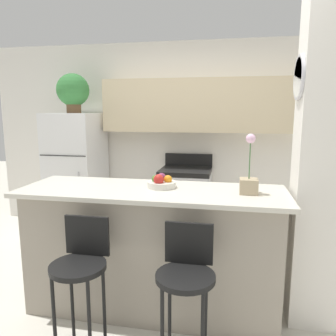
{
  "coord_description": "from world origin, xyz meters",
  "views": [
    {
      "loc": [
        0.61,
        -2.47,
        1.65
      ],
      "look_at": [
        0.0,
        0.69,
        1.08
      ],
      "focal_mm": 35.0,
      "sensor_mm": 36.0,
      "label": 1
    }
  ],
  "objects_px": {
    "bar_stool_left": "(81,266)",
    "fruit_bowl": "(161,182)",
    "bar_stool_right": "(186,276)",
    "stove_range": "(185,202)",
    "potted_plant_on_fridge": "(73,91)",
    "refrigerator": "(77,173)",
    "orchid_vase": "(249,179)"
  },
  "relations": [
    {
      "from": "bar_stool_right",
      "to": "stove_range",
      "type": "bearing_deg",
      "value": 98.0
    },
    {
      "from": "refrigerator",
      "to": "stove_range",
      "type": "height_order",
      "value": "refrigerator"
    },
    {
      "from": "bar_stool_right",
      "to": "fruit_bowl",
      "type": "relative_size",
      "value": 3.99
    },
    {
      "from": "bar_stool_left",
      "to": "potted_plant_on_fridge",
      "type": "distance_m",
      "value": 2.71
    },
    {
      "from": "refrigerator",
      "to": "bar_stool_right",
      "type": "height_order",
      "value": "refrigerator"
    },
    {
      "from": "refrigerator",
      "to": "stove_range",
      "type": "xyz_separation_m",
      "value": [
        1.48,
        0.07,
        -0.35
      ]
    },
    {
      "from": "potted_plant_on_fridge",
      "to": "fruit_bowl",
      "type": "distance_m",
      "value": 2.28
    },
    {
      "from": "bar_stool_right",
      "to": "potted_plant_on_fridge",
      "type": "relative_size",
      "value": 1.83
    },
    {
      "from": "fruit_bowl",
      "to": "refrigerator",
      "type": "bearing_deg",
      "value": 134.66
    },
    {
      "from": "stove_range",
      "to": "orchid_vase",
      "type": "xyz_separation_m",
      "value": [
        0.7,
        -1.65,
        0.68
      ]
    },
    {
      "from": "refrigerator",
      "to": "potted_plant_on_fridge",
      "type": "bearing_deg",
      "value": 114.12
    },
    {
      "from": "refrigerator",
      "to": "fruit_bowl",
      "type": "xyz_separation_m",
      "value": [
        1.5,
        -1.51,
        0.27
      ]
    },
    {
      "from": "bar_stool_left",
      "to": "bar_stool_right",
      "type": "xyz_separation_m",
      "value": [
        0.72,
        0.0,
        0.0
      ]
    },
    {
      "from": "potted_plant_on_fridge",
      "to": "fruit_bowl",
      "type": "bearing_deg",
      "value": -45.34
    },
    {
      "from": "bar_stool_right",
      "to": "refrigerator",
      "type": "bearing_deg",
      "value": 129.92
    },
    {
      "from": "bar_stool_right",
      "to": "potted_plant_on_fridge",
      "type": "distance_m",
      "value": 3.07
    },
    {
      "from": "bar_stool_right",
      "to": "orchid_vase",
      "type": "relative_size",
      "value": 2.06
    },
    {
      "from": "refrigerator",
      "to": "potted_plant_on_fridge",
      "type": "distance_m",
      "value": 1.09
    },
    {
      "from": "refrigerator",
      "to": "bar_stool_right",
      "type": "xyz_separation_m",
      "value": [
        1.79,
        -2.14,
        -0.19
      ]
    },
    {
      "from": "bar_stool_right",
      "to": "fruit_bowl",
      "type": "distance_m",
      "value": 0.83
    },
    {
      "from": "bar_stool_left",
      "to": "fruit_bowl",
      "type": "xyz_separation_m",
      "value": [
        0.42,
        0.62,
        0.46
      ]
    },
    {
      "from": "orchid_vase",
      "to": "fruit_bowl",
      "type": "height_order",
      "value": "orchid_vase"
    },
    {
      "from": "bar_stool_left",
      "to": "orchid_vase",
      "type": "bearing_deg",
      "value": 26.79
    },
    {
      "from": "orchid_vase",
      "to": "stove_range",
      "type": "bearing_deg",
      "value": 113.07
    },
    {
      "from": "refrigerator",
      "to": "fruit_bowl",
      "type": "relative_size",
      "value": 6.96
    },
    {
      "from": "bar_stool_right",
      "to": "orchid_vase",
      "type": "height_order",
      "value": "orchid_vase"
    },
    {
      "from": "potted_plant_on_fridge",
      "to": "fruit_bowl",
      "type": "height_order",
      "value": "potted_plant_on_fridge"
    },
    {
      "from": "stove_range",
      "to": "bar_stool_left",
      "type": "xyz_separation_m",
      "value": [
        -0.41,
        -2.21,
        0.16
      ]
    },
    {
      "from": "stove_range",
      "to": "bar_stool_left",
      "type": "bearing_deg",
      "value": -100.44
    },
    {
      "from": "refrigerator",
      "to": "fruit_bowl",
      "type": "height_order",
      "value": "refrigerator"
    },
    {
      "from": "stove_range",
      "to": "bar_stool_right",
      "type": "relative_size",
      "value": 1.15
    },
    {
      "from": "bar_stool_left",
      "to": "fruit_bowl",
      "type": "relative_size",
      "value": 3.99
    }
  ]
}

